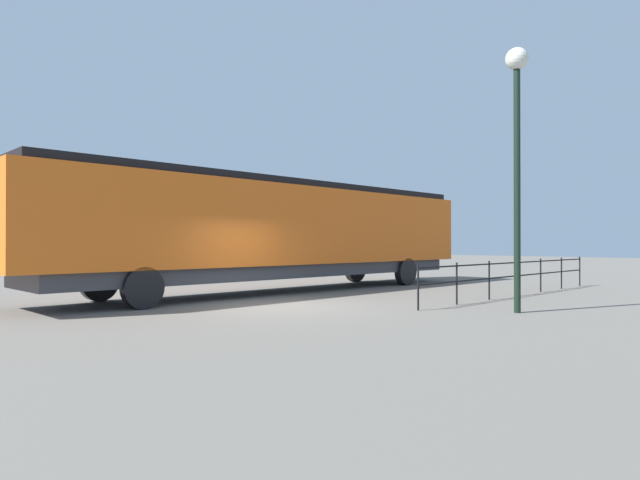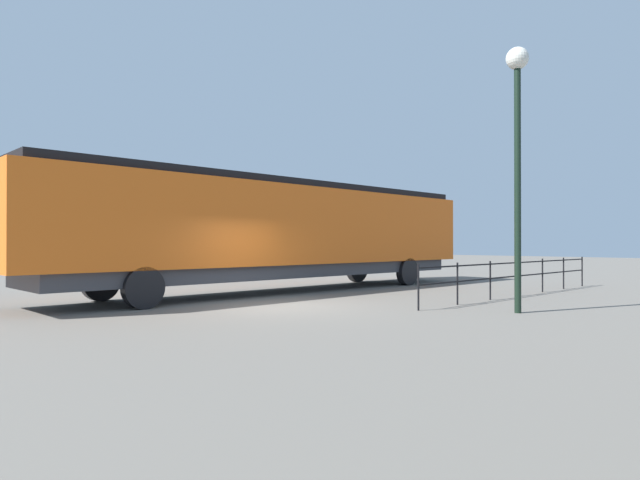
{
  "view_description": "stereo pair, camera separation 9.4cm",
  "coord_description": "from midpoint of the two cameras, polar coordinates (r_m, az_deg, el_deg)",
  "views": [
    {
      "loc": [
        11.13,
        -9.48,
        1.71
      ],
      "look_at": [
        1.77,
        -0.2,
        1.79
      ],
      "focal_mm": 30.31,
      "sensor_mm": 36.0,
      "label": 1
    },
    {
      "loc": [
        11.2,
        -9.41,
        1.71
      ],
      "look_at": [
        1.77,
        -0.2,
        1.79
      ],
      "focal_mm": 30.31,
      "sensor_mm": 36.0,
      "label": 2
    }
  ],
  "objects": [
    {
      "name": "lamp_post",
      "position": [
        14.39,
        20.31,
        11.63
      ],
      "size": [
        0.55,
        0.55,
        6.52
      ],
      "color": "black",
      "rests_on": "ground_plane"
    },
    {
      "name": "ground_plane",
      "position": [
        14.72,
        -4.11,
        -7.0
      ],
      "size": [
        120.0,
        120.0,
        0.0
      ],
      "primitive_type": "plane",
      "color": "#666059"
    },
    {
      "name": "platform_fence",
      "position": [
        18.73,
        20.34,
        -3.22
      ],
      "size": [
        0.05,
        11.11,
        1.17
      ],
      "color": "black",
      "rests_on": "ground_plane"
    },
    {
      "name": "locomotive",
      "position": [
        19.33,
        -3.15,
        1.1
      ],
      "size": [
        3.04,
        17.78,
        3.87
      ],
      "color": "orange",
      "rests_on": "ground_plane"
    }
  ]
}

